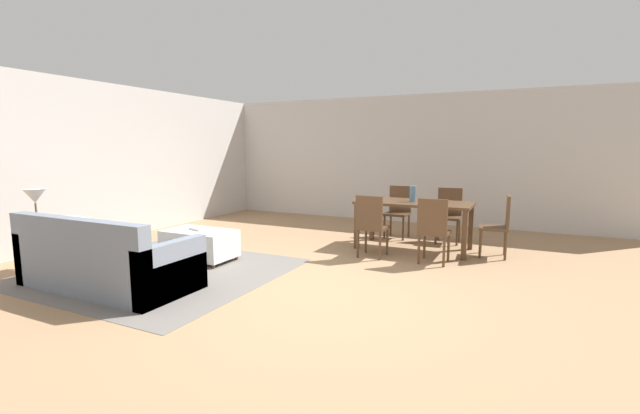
# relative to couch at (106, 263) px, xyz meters

# --- Properties ---
(ground_plane) EXTENTS (10.80, 10.80, 0.00)m
(ground_plane) POSITION_rel_couch_xyz_m (2.18, 0.91, -0.29)
(ground_plane) COLOR #9E7A56
(wall_back) EXTENTS (9.00, 0.12, 2.70)m
(wall_back) POSITION_rel_couch_xyz_m (2.18, 5.91, 1.06)
(wall_back) COLOR beige
(wall_back) RESTS_ON ground_plane
(wall_left) EXTENTS (0.12, 11.00, 2.70)m
(wall_left) POSITION_rel_couch_xyz_m (-2.32, 1.41, 1.06)
(wall_left) COLOR beige
(wall_left) RESTS_ON ground_plane
(area_rug) EXTENTS (3.00, 2.80, 0.01)m
(area_rug) POSITION_rel_couch_xyz_m (0.07, 0.73, -0.28)
(area_rug) COLOR slate
(area_rug) RESTS_ON ground_plane
(couch) EXTENTS (2.07, 0.94, 0.86)m
(couch) POSITION_rel_couch_xyz_m (0.00, 0.00, 0.00)
(couch) COLOR slate
(couch) RESTS_ON ground_plane
(ottoman_table) EXTENTS (1.00, 0.60, 0.44)m
(ottoman_table) POSITION_rel_couch_xyz_m (0.14, 1.40, -0.04)
(ottoman_table) COLOR silver
(ottoman_table) RESTS_ON ground_plane
(side_table) EXTENTS (0.40, 0.40, 0.56)m
(side_table) POSITION_rel_couch_xyz_m (-1.33, 0.06, 0.15)
(side_table) COLOR brown
(side_table) RESTS_ON ground_plane
(table_lamp) EXTENTS (0.26, 0.26, 0.53)m
(table_lamp) POSITION_rel_couch_xyz_m (-1.33, 0.06, 0.68)
(table_lamp) COLOR brown
(table_lamp) RESTS_ON side_table
(dining_table) EXTENTS (1.76, 0.85, 0.76)m
(dining_table) POSITION_rel_couch_xyz_m (2.70, 3.44, 0.38)
(dining_table) COLOR #513823
(dining_table) RESTS_ON ground_plane
(dining_chair_near_left) EXTENTS (0.40, 0.40, 0.92)m
(dining_chair_near_left) POSITION_rel_couch_xyz_m (2.28, 2.63, 0.23)
(dining_chair_near_left) COLOR #513823
(dining_chair_near_left) RESTS_ON ground_plane
(dining_chair_near_right) EXTENTS (0.40, 0.40, 0.92)m
(dining_chair_near_right) POSITION_rel_couch_xyz_m (3.16, 2.67, 0.23)
(dining_chair_near_right) COLOR #513823
(dining_chair_near_right) RESTS_ON ground_plane
(dining_chair_far_left) EXTENTS (0.41, 0.41, 0.92)m
(dining_chair_far_left) POSITION_rel_couch_xyz_m (2.23, 4.24, 0.23)
(dining_chair_far_left) COLOR #513823
(dining_chair_far_left) RESTS_ON ground_plane
(dining_chair_far_right) EXTENTS (0.42, 0.42, 0.92)m
(dining_chair_far_right) POSITION_rel_couch_xyz_m (3.11, 4.23, 0.23)
(dining_chair_far_right) COLOR #513823
(dining_chair_far_right) RESTS_ON ground_plane
(dining_chair_head_east) EXTENTS (0.43, 0.43, 0.92)m
(dining_chair_head_east) POSITION_rel_couch_xyz_m (3.96, 3.49, 0.23)
(dining_chair_head_east) COLOR #513823
(dining_chair_head_east) RESTS_ON ground_plane
(vase_centerpiece) EXTENTS (0.10, 0.10, 0.25)m
(vase_centerpiece) POSITION_rel_couch_xyz_m (2.68, 3.42, 0.60)
(vase_centerpiece) COLOR slate
(vase_centerpiece) RESTS_ON dining_table
(book_on_ottoman) EXTENTS (0.31, 0.27, 0.03)m
(book_on_ottoman) POSITION_rel_couch_xyz_m (0.11, 1.45, 0.17)
(book_on_ottoman) COLOR silver
(book_on_ottoman) RESTS_ON ottoman_table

